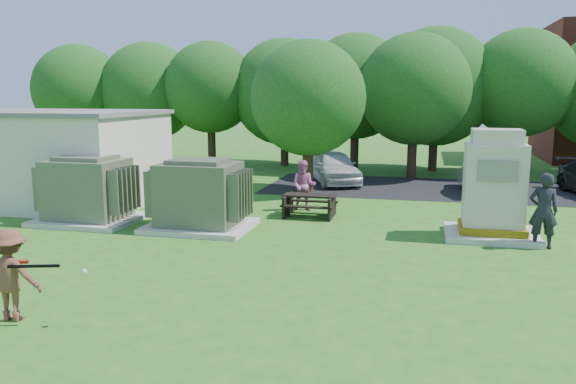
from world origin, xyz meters
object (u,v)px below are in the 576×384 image
(transformer_left, at_px, (88,191))
(generator_cabinet, at_px, (493,191))
(picnic_table, at_px, (310,203))
(transformer_right, at_px, (200,196))
(car_white, at_px, (334,167))
(car_silver_a, at_px, (481,177))
(batter, at_px, (11,275))
(person_by_generator, at_px, (543,211))
(person_at_picnic, at_px, (304,186))

(transformer_left, relative_size, generator_cabinet, 1.00)
(transformer_left, relative_size, picnic_table, 1.77)
(transformer_right, relative_size, generator_cabinet, 1.00)
(car_white, bearing_deg, generator_cabinet, -79.27)
(picnic_table, distance_m, car_silver_a, 8.38)
(generator_cabinet, relative_size, batter, 1.84)
(person_by_generator, bearing_deg, batter, 38.09)
(person_by_generator, xyz_separation_m, car_silver_a, (-0.77, 8.33, -0.35))
(picnic_table, relative_size, batter, 1.04)
(batter, distance_m, car_white, 16.92)
(transformer_left, distance_m, car_white, 11.33)
(batter, bearing_deg, person_at_picnic, -110.60)
(batter, relative_size, person_at_picnic, 0.94)
(picnic_table, relative_size, car_white, 0.39)
(car_white, bearing_deg, person_by_generator, -76.88)
(transformer_right, xyz_separation_m, car_white, (2.46, 9.51, -0.24))
(picnic_table, bearing_deg, car_white, 92.85)
(transformer_left, bearing_deg, car_white, 57.04)
(car_silver_a, bearing_deg, generator_cabinet, 81.59)
(generator_cabinet, xyz_separation_m, picnic_table, (-5.44, 1.47, -0.86))
(car_silver_a, bearing_deg, transformer_left, 28.82)
(batter, height_order, person_by_generator, person_by_generator)
(batter, relative_size, car_silver_a, 0.42)
(transformer_left, relative_size, person_at_picnic, 1.74)
(generator_cabinet, bearing_deg, transformer_right, -173.57)
(transformer_left, relative_size, car_silver_a, 0.77)
(person_at_picnic, distance_m, car_silver_a, 8.06)
(transformer_right, bearing_deg, person_at_picnic, 53.47)
(transformer_right, height_order, car_silver_a, transformer_right)
(person_by_generator, distance_m, car_white, 11.68)
(transformer_left, xyz_separation_m, batter, (3.14, -7.14, -0.15))
(car_white, xyz_separation_m, car_silver_a, (6.16, -1.07, -0.09))
(transformer_right, bearing_deg, person_by_generator, 0.64)
(person_at_picnic, height_order, car_white, person_at_picnic)
(generator_cabinet, distance_m, picnic_table, 5.70)
(picnic_table, bearing_deg, person_by_generator, -19.19)
(transformer_left, height_order, person_by_generator, transformer_left)
(generator_cabinet, relative_size, car_silver_a, 0.78)
(person_at_picnic, bearing_deg, generator_cabinet, -23.65)
(car_silver_a, bearing_deg, batter, 53.90)
(person_by_generator, bearing_deg, generator_cabinet, -33.76)
(transformer_left, height_order, car_white, transformer_left)
(person_by_generator, bearing_deg, person_at_picnic, -22.51)
(transformer_right, distance_m, batter, 7.17)
(transformer_right, height_order, person_at_picnic, transformer_right)
(generator_cabinet, relative_size, person_by_generator, 1.52)
(generator_cabinet, height_order, picnic_table, generator_cabinet)
(transformer_right, relative_size, person_at_picnic, 1.74)
(transformer_right, distance_m, person_at_picnic, 4.09)
(transformer_right, xyz_separation_m, car_silver_a, (8.63, 8.44, -0.33))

